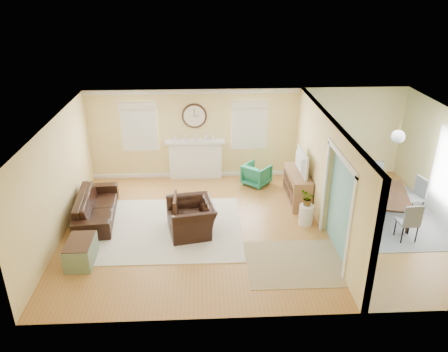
# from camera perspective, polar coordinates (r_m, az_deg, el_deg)

# --- Properties ---
(floor) EXTENTS (9.00, 9.00, 0.00)m
(floor) POSITION_cam_1_polar(r_m,az_deg,el_deg) (10.42, 4.51, -6.61)
(floor) COLOR #A16B2F
(floor) RESTS_ON ground
(wall_back) EXTENTS (9.00, 0.02, 2.60)m
(wall_back) POSITION_cam_1_polar(r_m,az_deg,el_deg) (12.58, 3.06, 5.59)
(wall_back) COLOR #E5C474
(wall_back) RESTS_ON ground
(wall_front) EXTENTS (9.00, 0.02, 2.60)m
(wall_front) POSITION_cam_1_polar(r_m,az_deg,el_deg) (7.23, 7.75, -10.04)
(wall_front) COLOR #E5C474
(wall_front) RESTS_ON ground
(wall_left) EXTENTS (0.02, 6.00, 2.60)m
(wall_left) POSITION_cam_1_polar(r_m,az_deg,el_deg) (10.26, -21.02, -0.60)
(wall_left) COLOR #E5C474
(wall_left) RESTS_ON ground
(ceiling) EXTENTS (9.00, 6.00, 0.02)m
(ceiling) POSITION_cam_1_polar(r_m,az_deg,el_deg) (9.35, 5.03, 7.16)
(ceiling) COLOR white
(ceiling) RESTS_ON wall_back
(partition) EXTENTS (0.17, 6.00, 2.60)m
(partition) POSITION_cam_1_polar(r_m,az_deg,el_deg) (10.34, 12.91, 1.01)
(partition) COLOR #E5C474
(partition) RESTS_ON ground
(fireplace) EXTENTS (1.70, 0.30, 1.17)m
(fireplace) POSITION_cam_1_polar(r_m,az_deg,el_deg) (12.66, -3.74, 2.29)
(fireplace) COLOR white
(fireplace) RESTS_ON ground
(wall_clock) EXTENTS (0.70, 0.07, 0.70)m
(wall_clock) POSITION_cam_1_polar(r_m,az_deg,el_deg) (12.32, -3.89, 7.85)
(wall_clock) COLOR #412519
(wall_clock) RESTS_ON wall_back
(window_left) EXTENTS (1.05, 0.13, 1.42)m
(window_left) POSITION_cam_1_polar(r_m,az_deg,el_deg) (12.50, -11.04, 6.76)
(window_left) COLOR white
(window_left) RESTS_ON wall_back
(window_right) EXTENTS (1.05, 0.13, 1.42)m
(window_right) POSITION_cam_1_polar(r_m,az_deg,el_deg) (12.43, 3.34, 7.09)
(window_right) COLOR white
(window_right) RESTS_ON wall_back
(pendant) EXTENTS (0.30, 0.30, 0.55)m
(pendant) POSITION_cam_1_polar(r_m,az_deg,el_deg) (10.31, 21.77, 4.80)
(pendant) COLOR gold
(pendant) RESTS_ON ceiling
(rug_cream) EXTENTS (3.35, 2.91, 0.02)m
(rug_cream) POSITION_cam_1_polar(r_m,az_deg,el_deg) (10.40, -7.02, -6.75)
(rug_cream) COLOR beige
(rug_cream) RESTS_ON floor
(rug_jute) EXTENTS (2.03, 1.66, 0.01)m
(rug_jute) POSITION_cam_1_polar(r_m,az_deg,el_deg) (9.30, 9.35, -11.12)
(rug_jute) COLOR tan
(rug_jute) RESTS_ON floor
(rug_grey) EXTENTS (2.58, 3.22, 0.01)m
(rug_grey) POSITION_cam_1_polar(r_m,az_deg,el_deg) (11.56, 20.22, -4.82)
(rug_grey) COLOR gray
(rug_grey) RESTS_ON floor
(sofa) EXTENTS (1.05, 2.26, 0.64)m
(sofa) POSITION_cam_1_polar(r_m,az_deg,el_deg) (11.03, -16.33, -3.84)
(sofa) COLOR black
(sofa) RESTS_ON floor
(eames_chair) EXTENTS (1.20, 1.32, 0.74)m
(eames_chair) POSITION_cam_1_polar(r_m,az_deg,el_deg) (10.04, -4.29, -5.43)
(eames_chair) COLOR black
(eames_chair) RESTS_ON floor
(green_chair) EXTENTS (0.93, 0.94, 0.61)m
(green_chair) POSITION_cam_1_polar(r_m,az_deg,el_deg) (12.34, 4.28, 0.20)
(green_chair) COLOR #196447
(green_chair) RESTS_ON floor
(trunk) EXTENTS (0.54, 0.88, 0.50)m
(trunk) POSITION_cam_1_polar(r_m,az_deg,el_deg) (9.54, -18.20, -9.36)
(trunk) COLOR gray
(trunk) RESTS_ON floor
(credenza) EXTENTS (0.49, 1.44, 0.80)m
(credenza) POSITION_cam_1_polar(r_m,az_deg,el_deg) (11.54, 9.53, -1.37)
(credenza) COLOR #97734A
(credenza) RESTS_ON floor
(tv) EXTENTS (0.15, 1.04, 0.60)m
(tv) POSITION_cam_1_polar(r_m,az_deg,el_deg) (11.25, 9.68, 1.83)
(tv) COLOR black
(tv) RESTS_ON credenza
(garden_stool) EXTENTS (0.33, 0.33, 0.49)m
(garden_stool) POSITION_cam_1_polar(r_m,az_deg,el_deg) (10.57, 10.66, -4.98)
(garden_stool) COLOR white
(garden_stool) RESTS_ON floor
(potted_plant) EXTENTS (0.41, 0.43, 0.37)m
(potted_plant) POSITION_cam_1_polar(r_m,az_deg,el_deg) (10.37, 10.85, -2.90)
(potted_plant) COLOR #337F33
(potted_plant) RESTS_ON garden_stool
(dining_table) EXTENTS (1.35, 1.92, 0.61)m
(dining_table) POSITION_cam_1_polar(r_m,az_deg,el_deg) (11.42, 20.43, -3.50)
(dining_table) COLOR #412519
(dining_table) RESTS_ON floor
(dining_chair_n) EXTENTS (0.51, 0.51, 0.94)m
(dining_chair_n) POSITION_cam_1_polar(r_m,az_deg,el_deg) (12.24, 19.09, -0.11)
(dining_chair_n) COLOR gray
(dining_chair_n) RESTS_ON floor
(dining_chair_s) EXTENTS (0.43, 0.43, 0.93)m
(dining_chair_s) POSITION_cam_1_polar(r_m,az_deg,el_deg) (10.47, 22.93, -5.07)
(dining_chair_s) COLOR gray
(dining_chair_s) RESTS_ON floor
(dining_chair_w) EXTENTS (0.46, 0.46, 0.88)m
(dining_chair_w) POSITION_cam_1_polar(r_m,az_deg,el_deg) (11.15, 17.57, -2.53)
(dining_chair_w) COLOR white
(dining_chair_w) RESTS_ON floor
(dining_chair_e) EXTENTS (0.51, 0.51, 0.97)m
(dining_chair_e) POSITION_cam_1_polar(r_m,az_deg,el_deg) (11.60, 23.56, -2.13)
(dining_chair_e) COLOR gray
(dining_chair_e) RESTS_ON floor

